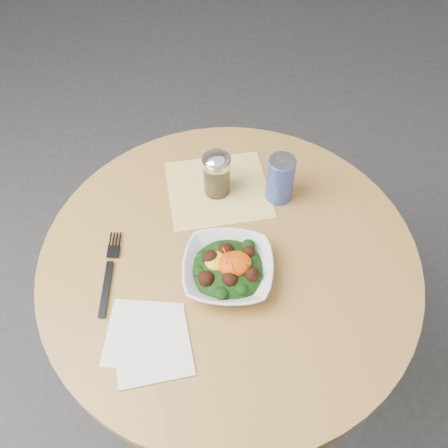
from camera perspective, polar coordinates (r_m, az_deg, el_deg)
The scene contains 8 objects.
ground at distance 1.85m, azimuth 0.40°, elevation -16.57°, with size 6.00×6.00×0.00m, color #2E2E31.
table at distance 1.35m, azimuth 0.53°, elevation -8.40°, with size 0.90×0.90×0.75m.
cloth_napkin at distance 1.30m, azimuth -0.65°, elevation 3.94°, with size 0.26×0.24×0.00m, color #F1B00C.
paper_napkins at distance 1.09m, azimuth -8.68°, elevation -13.00°, with size 0.19×0.21×0.00m.
salad_bowl at distance 1.13m, azimuth 0.45°, elevation -5.15°, with size 0.25×0.25×0.08m.
fork at distance 1.18m, azimuth -12.94°, elevation -5.11°, with size 0.08×0.23×0.00m.
spice_shaker at distance 1.26m, azimuth -0.84°, elevation 5.73°, with size 0.07×0.07×0.13m.
beverage_can at distance 1.25m, azimuth 6.44°, elevation 5.16°, with size 0.07×0.07×0.13m.
Camera 1 is at (-0.16, -0.62, 1.74)m, focal length 40.00 mm.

